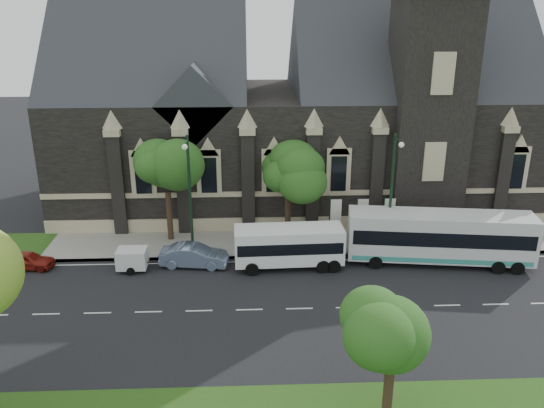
{
  "coord_description": "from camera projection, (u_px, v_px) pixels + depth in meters",
  "views": [
    {
      "loc": [
        0.15,
        -29.09,
        17.42
      ],
      "look_at": [
        1.6,
        6.0,
        4.52
      ],
      "focal_mm": 36.77,
      "sensor_mm": 36.0,
      "label": 1
    }
  ],
  "objects": [
    {
      "name": "banner_flag_center",
      "position": [
        360.0,
        216.0,
        41.23
      ],
      "size": [
        0.9,
        0.1,
        4.0
      ],
      "color": "black",
      "rests_on": "ground"
    },
    {
      "name": "tour_coach",
      "position": [
        440.0,
        237.0,
        38.56
      ],
      "size": [
        12.83,
        4.31,
        3.67
      ],
      "rotation": [
        0.0,
        0.0,
        -0.13
      ],
      "color": "silver",
      "rests_on": "ground"
    },
    {
      "name": "sidewalk",
      "position": [
        249.0,
        243.0,
        42.17
      ],
      "size": [
        80.0,
        5.0,
        0.15
      ],
      "primitive_type": "cube",
      "color": "gray",
      "rests_on": "ground"
    },
    {
      "name": "museum",
      "position": [
        306.0,
        113.0,
        48.28
      ],
      "size": [
        40.0,
        17.7,
        29.9
      ],
      "color": "black",
      "rests_on": "ground"
    },
    {
      "name": "banner_flag_right",
      "position": [
        387.0,
        215.0,
        41.3
      ],
      "size": [
        0.9,
        0.1,
        4.0
      ],
      "color": "black",
      "rests_on": "ground"
    },
    {
      "name": "box_trailer",
      "position": [
        132.0,
        258.0,
        37.88
      ],
      "size": [
        2.89,
        1.7,
        1.54
      ],
      "rotation": [
        0.0,
        0.0,
        -0.0
      ],
      "color": "silver",
      "rests_on": "ground"
    },
    {
      "name": "tree_walk_right",
      "position": [
        291.0,
        166.0,
        41.45
      ],
      "size": [
        4.08,
        4.08,
        7.8
      ],
      "color": "black",
      "rests_on": "ground"
    },
    {
      "name": "ground",
      "position": [
        249.0,
        310.0,
        33.28
      ],
      "size": [
        160.0,
        160.0,
        0.0
      ],
      "primitive_type": "plane",
      "color": "black",
      "rests_on": "ground"
    },
    {
      "name": "car_far_red",
      "position": [
        28.0,
        260.0,
        38.24
      ],
      "size": [
        3.71,
        1.83,
        1.22
      ],
      "primitive_type": "imported",
      "rotation": [
        0.0,
        0.0,
        1.46
      ],
      "color": "maroon",
      "rests_on": "ground"
    },
    {
      "name": "shuttle_bus",
      "position": [
        289.0,
        244.0,
        38.16
      ],
      "size": [
        7.51,
        2.85,
        2.86
      ],
      "rotation": [
        0.0,
        0.0,
        0.04
      ],
      "color": "white",
      "rests_on": "ground"
    },
    {
      "name": "banner_flag_left",
      "position": [
        334.0,
        216.0,
        41.15
      ],
      "size": [
        0.9,
        0.1,
        4.0
      ],
      "color": "black",
      "rests_on": "ground"
    },
    {
      "name": "tree_park_east",
      "position": [
        397.0,
        327.0,
        23.19
      ],
      "size": [
        3.4,
        3.4,
        6.28
      ],
      "color": "black",
      "rests_on": "ground"
    },
    {
      "name": "sedan",
      "position": [
        194.0,
        256.0,
        38.52
      ],
      "size": [
        4.86,
        2.17,
        1.55
      ],
      "primitive_type": "imported",
      "rotation": [
        0.0,
        0.0,
        1.46
      ],
      "color": "#7185A4",
      "rests_on": "ground"
    },
    {
      "name": "street_lamp_near",
      "position": [
        392.0,
        189.0,
        38.56
      ],
      "size": [
        0.36,
        1.88,
        9.0
      ],
      "color": "black",
      "rests_on": "ground"
    },
    {
      "name": "tree_walk_left",
      "position": [
        169.0,
        168.0,
        41.12
      ],
      "size": [
        3.91,
        3.91,
        7.64
      ],
      "color": "black",
      "rests_on": "ground"
    },
    {
      "name": "street_lamp_mid",
      "position": [
        190.0,
        192.0,
        38.02
      ],
      "size": [
        0.36,
        1.88,
        9.0
      ],
      "color": "black",
      "rests_on": "ground"
    }
  ]
}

